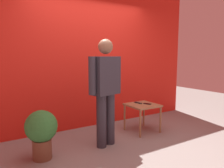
% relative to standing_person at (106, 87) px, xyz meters
% --- Properties ---
extents(ground_plane, '(12.00, 12.00, 0.00)m').
position_rel_standing_person_xyz_m(ground_plane, '(0.22, -0.34, -0.94)').
color(ground_plane, gray).
extents(back_wall_red, '(4.96, 0.12, 3.04)m').
position_rel_standing_person_xyz_m(back_wall_red, '(0.22, 1.05, 0.58)').
color(back_wall_red, red).
rests_on(back_wall_red, ground_plane).
extents(standing_person, '(0.66, 0.33, 1.67)m').
position_rel_standing_person_xyz_m(standing_person, '(0.00, 0.00, 0.00)').
color(standing_person, '#2D2D38').
rests_on(standing_person, ground_plane).
extents(side_table, '(0.54, 0.54, 0.52)m').
position_rel_standing_person_xyz_m(side_table, '(0.91, 0.20, -0.49)').
color(side_table, olive).
rests_on(side_table, ground_plane).
extents(cell_phone, '(0.12, 0.16, 0.01)m').
position_rel_standing_person_xyz_m(cell_phone, '(1.00, 0.17, -0.41)').
color(cell_phone, black).
rests_on(cell_phone, side_table).
extents(tv_remote, '(0.06, 0.17, 0.02)m').
position_rel_standing_person_xyz_m(tv_remote, '(0.90, 0.31, -0.41)').
color(tv_remote, black).
rests_on(tv_remote, side_table).
extents(potted_plant, '(0.44, 0.44, 0.69)m').
position_rel_standing_person_xyz_m(potted_plant, '(-0.99, 0.06, -0.53)').
color(potted_plant, brown).
rests_on(potted_plant, ground_plane).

